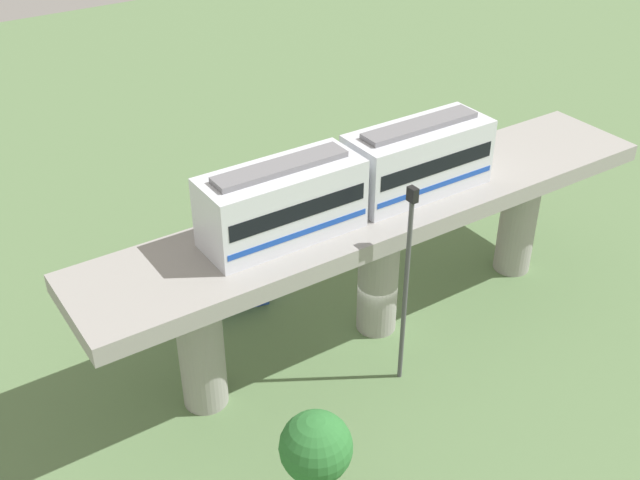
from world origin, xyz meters
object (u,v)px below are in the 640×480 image
parked_car_orange (345,188)px  parked_car_blue (224,290)px  train (353,180)px  parked_car_red (278,235)px  tree_near_viaduct (316,448)px  signal_post (406,279)px

parked_car_orange → parked_car_blue: (5.36, -11.14, 0.00)m
train → parked_car_orange: bearing=145.8°
parked_car_red → parked_car_orange: bearing=102.0°
parked_car_blue → tree_near_viaduct: size_ratio=0.97×
parked_car_red → signal_post: 12.92m
parked_car_red → parked_car_blue: same height
parked_car_red → parked_car_blue: bearing=-68.6°
signal_post → tree_near_viaduct: bearing=-60.5°
train → parked_car_red: (-8.66, 1.32, -7.74)m
parked_car_blue → tree_near_viaduct: (13.14, -3.15, 2.59)m
parked_car_blue → tree_near_viaduct: bearing=0.1°
parked_car_red → signal_post: bearing=-14.0°
parked_car_red → parked_car_orange: size_ratio=0.99×
train → parked_car_orange: size_ratio=3.03×
train → parked_car_orange: 15.48m
parked_car_orange → tree_near_viaduct: size_ratio=0.96×
parked_car_blue → tree_near_viaduct: 13.76m
parked_car_red → parked_car_orange: same height
parked_car_red → signal_post: size_ratio=0.46×
signal_post → parked_car_blue: bearing=-156.6°
train → parked_car_red: 11.69m
tree_near_viaduct → signal_post: 8.39m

